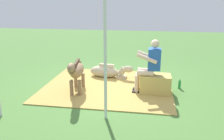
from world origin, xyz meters
TOP-DOWN VIEW (x-y plane):
  - ground_plane at (0.00, 0.00)m, footprint 24.00×24.00m
  - hay_patch at (0.07, -0.10)m, footprint 3.37×2.87m
  - hay_bale at (-1.17, 0.16)m, footprint 0.75×0.47m
  - person_seated at (-1.01, 0.16)m, footprint 0.66×0.41m
  - pony_standing at (0.76, 0.46)m, footprint 0.43×1.34m
  - pony_lying at (0.22, -0.83)m, footprint 1.36×0.52m
  - soda_bottle at (-1.82, -0.25)m, footprint 0.07×0.07m
  - tent_pole_left at (-0.20, 1.64)m, footprint 0.06×0.06m

SIDE VIEW (x-z plane):
  - ground_plane at x=0.00m, z-range 0.00..0.00m
  - hay_patch at x=0.07m, z-range 0.00..0.02m
  - soda_bottle at x=-1.82m, z-range 0.00..0.26m
  - pony_lying at x=0.22m, z-range -0.02..0.40m
  - hay_bale at x=-1.17m, z-range 0.00..0.47m
  - pony_standing at x=0.76m, z-range 0.10..1.03m
  - person_seated at x=-1.01m, z-range 0.07..1.42m
  - tent_pole_left at x=-0.20m, z-range 0.00..2.35m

